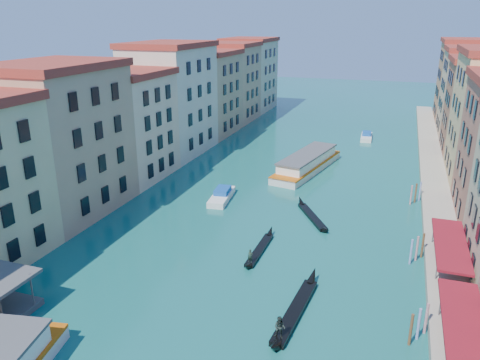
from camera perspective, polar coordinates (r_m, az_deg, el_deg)
The scene contains 10 objects.
left_bank_palazzos at distance 86.30m, azimuth -10.33°, elevation 8.56°, with size 12.80×128.40×21.00m.
quay at distance 78.41m, azimuth 22.61°, elevation -0.67°, with size 4.00×140.00×1.00m, color #A69A86.
restaurant_awnings at distance 39.56m, azimuth 25.93°, elevation -17.02°, with size 3.20×44.55×3.12m.
mooring_poles_right at distance 44.95m, azimuth 20.88°, elevation -14.23°, with size 1.44×54.24×3.20m.
vaporetto_far at distance 81.94m, azimuth 8.22°, elevation 2.11°, with size 8.64×21.10×3.06m.
gondola_fore at distance 53.59m, azimuth 2.40°, elevation -8.36°, with size 1.03×10.54×2.10m.
gondola_right at distance 43.39m, azimuth 6.66°, elevation -15.49°, with size 2.12×13.60×2.71m.
gondola_far at distance 62.94m, azimuth 8.73°, elevation -4.27°, with size 6.55×10.23×1.61m.
motorboat_mid at distance 68.32m, azimuth -2.23°, elevation -1.87°, with size 3.26×7.82×1.57m.
motorboat_far at distance 106.56m, azimuth 15.16°, elevation 5.16°, with size 2.56×7.24×1.48m.
Camera 1 is at (15.86, -9.21, 25.07)m, focal length 35.00 mm.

